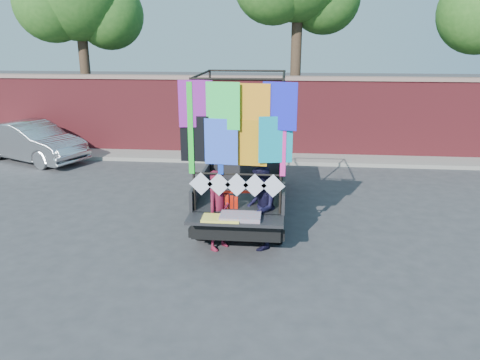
# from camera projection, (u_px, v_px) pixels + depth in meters

# --- Properties ---
(ground) EXTENTS (90.00, 90.00, 0.00)m
(ground) POSITION_uv_depth(u_px,v_px,m) (246.00, 241.00, 9.14)
(ground) COLOR #38383A
(ground) RESTS_ON ground
(brick_wall) EXTENTS (30.00, 0.45, 2.61)m
(brick_wall) POSITION_uv_depth(u_px,v_px,m) (264.00, 116.00, 15.41)
(brick_wall) COLOR maroon
(brick_wall) RESTS_ON ground
(curb) EXTENTS (30.00, 1.20, 0.12)m
(curb) POSITION_uv_depth(u_px,v_px,m) (262.00, 158.00, 15.12)
(curb) COLOR gray
(curb) RESTS_ON ground
(pickup_truck) EXTENTS (2.00, 5.03, 3.17)m
(pickup_truck) POSITION_uv_depth(u_px,v_px,m) (248.00, 173.00, 10.80)
(pickup_truck) COLOR black
(pickup_truck) RESTS_ON ground
(sedan) EXTENTS (4.01, 2.79, 1.25)m
(sedan) POSITION_uv_depth(u_px,v_px,m) (33.00, 142.00, 14.85)
(sedan) COLOR #B1B5B8
(sedan) RESTS_ON ground
(woman) EXTENTS (0.61, 0.66, 1.51)m
(woman) POSITION_uv_depth(u_px,v_px,m) (219.00, 210.00, 8.62)
(woman) COLOR maroon
(woman) RESTS_ON ground
(man) EXTENTS (0.62, 0.79, 1.58)m
(man) POSITION_uv_depth(u_px,v_px,m) (260.00, 208.00, 8.64)
(man) COLOR black
(man) RESTS_ON ground
(streamer_bundle) EXTENTS (0.99, 0.16, 0.68)m
(streamer_bundle) POSITION_uv_depth(u_px,v_px,m) (234.00, 202.00, 8.59)
(streamer_bundle) COLOR red
(streamer_bundle) RESTS_ON ground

